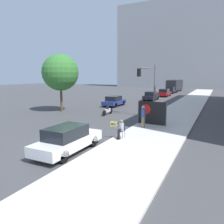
# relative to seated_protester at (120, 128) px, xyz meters

# --- Properties ---
(ground_plane) EXTENTS (160.00, 160.00, 0.00)m
(ground_plane) POSITION_rel_seated_protester_xyz_m (-1.95, -2.78, -0.78)
(ground_plane) COLOR #444447
(sidewalk_curb) EXTENTS (4.42, 90.00, 0.13)m
(sidewalk_curb) POSITION_rel_seated_protester_xyz_m (1.70, 12.22, -0.71)
(sidewalk_curb) COLOR beige
(sidewalk_curb) RESTS_ON ground_plane
(building_backdrop_far) EXTENTS (52.00, 12.00, 29.30)m
(building_backdrop_far) POSITION_rel_seated_protester_xyz_m (-3.95, 69.85, 13.87)
(building_backdrop_far) COLOR #99999E
(building_backdrop_far) RESTS_ON ground_plane
(seated_protester) EXTENTS (0.96, 0.77, 1.21)m
(seated_protester) POSITION_rel_seated_protester_xyz_m (0.00, 0.00, 0.00)
(seated_protester) COLOR #474C56
(seated_protester) RESTS_ON sidewalk_curb
(jogger_on_sidewalk) EXTENTS (0.34, 0.34, 1.75)m
(jogger_on_sidewalk) POSITION_rel_seated_protester_xyz_m (0.44, 3.40, 0.24)
(jogger_on_sidewalk) COLOR #756651
(jogger_on_sidewalk) RESTS_ON sidewalk_curb
(pedestrian_behind) EXTENTS (0.34, 0.34, 1.75)m
(pedestrian_behind) POSITION_rel_seated_protester_xyz_m (1.36, 5.08, 0.25)
(pedestrian_behind) COLOR #424247
(pedestrian_behind) RESTS_ON sidewalk_curb
(protest_banner) EXTENTS (2.41, 0.06, 1.98)m
(protest_banner) POSITION_rel_seated_protester_xyz_m (0.83, 4.39, 0.40)
(protest_banner) COLOR slate
(protest_banner) RESTS_ON sidewalk_curb
(traffic_light_pole) EXTENTS (2.16, 1.93, 5.10)m
(traffic_light_pole) POSITION_rel_seated_protester_xyz_m (-0.86, 8.78, 2.76)
(traffic_light_pole) COLOR slate
(traffic_light_pole) RESTS_ON sidewalk_curb
(parked_car_curbside) EXTENTS (1.74, 4.54, 1.48)m
(parked_car_curbside) POSITION_rel_seated_protester_xyz_m (-1.65, -3.47, -0.04)
(parked_car_curbside) COLOR white
(parked_car_curbside) RESTS_ON ground_plane
(car_on_road_nearest) EXTENTS (1.82, 4.24, 1.41)m
(car_on_road_nearest) POSITION_rel_seated_protester_xyz_m (-7.36, 14.29, -0.07)
(car_on_road_nearest) COLOR navy
(car_on_road_nearest) RESTS_ON ground_plane
(car_on_road_midblock) EXTENTS (1.86, 4.24, 1.47)m
(car_on_road_midblock) POSITION_rel_seated_protester_xyz_m (-4.85, 23.80, -0.05)
(car_on_road_midblock) COLOR black
(car_on_road_midblock) RESTS_ON ground_plane
(car_on_road_distant) EXTENTS (1.87, 4.80, 1.53)m
(car_on_road_distant) POSITION_rel_seated_protester_xyz_m (-4.36, 31.58, -0.02)
(car_on_road_distant) COLOR maroon
(car_on_road_distant) RESTS_ON ground_plane
(car_on_road_far_lane) EXTENTS (1.82, 4.48, 1.55)m
(car_on_road_far_lane) POSITION_rel_seated_protester_xyz_m (-4.74, 39.73, -0.02)
(car_on_road_far_lane) COLOR black
(car_on_road_far_lane) RESTS_ON ground_plane
(city_bus_on_road) EXTENTS (2.48, 10.84, 3.04)m
(city_bus_on_road) POSITION_rel_seated_protester_xyz_m (-5.06, 46.54, 0.98)
(city_bus_on_road) COLOR #232328
(city_bus_on_road) RESTS_ON ground_plane
(motorcycle_on_road) EXTENTS (0.28, 2.23, 1.21)m
(motorcycle_on_road) POSITION_rel_seated_protester_xyz_m (-5.03, 7.85, -0.25)
(motorcycle_on_road) COLOR silver
(motorcycle_on_road) RESTS_ON ground_plane
(street_tree_near_curb) EXTENTS (4.21, 4.21, 6.66)m
(street_tree_near_curb) POSITION_rel_seated_protester_xyz_m (-10.99, 7.51, 3.76)
(street_tree_near_curb) COLOR brown
(street_tree_near_curb) RESTS_ON ground_plane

